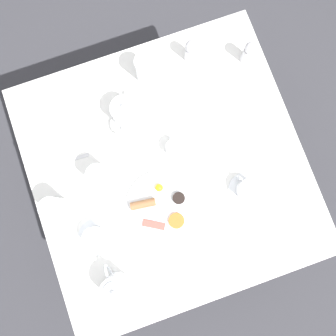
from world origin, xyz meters
name	(u,v)px	position (x,y,z in m)	size (l,w,h in m)	color
ground_plane	(168,183)	(0.00, 0.00, 0.00)	(8.00, 8.00, 0.00)	#333338
table	(168,171)	(0.00, 0.00, 0.65)	(1.06, 1.07, 0.71)	white
breakfast_plate	(162,206)	(-0.13, 0.07, 0.72)	(0.29, 0.29, 0.04)	white
teapot_near	(125,112)	(0.26, 0.09, 0.76)	(0.17, 0.13, 0.13)	white
teapot_far	(116,289)	(-0.36, 0.33, 0.76)	(0.20, 0.11, 0.13)	white
teacup_with_saucer_left	(95,237)	(-0.16, 0.35, 0.74)	(0.14, 0.14, 0.07)	white
teacup_with_saucer_right	(247,190)	(-0.18, -0.26, 0.74)	(0.14, 0.14, 0.07)	white
water_glass_tall	(55,208)	(-0.01, 0.45, 0.77)	(0.08, 0.08, 0.12)	white
water_glass_short	(100,177)	(0.05, 0.25, 0.77)	(0.08, 0.08, 0.13)	white
wine_glass_spare	(146,69)	(0.39, -0.05, 0.77)	(0.08, 0.08, 0.13)	white
creamer_jug	(174,148)	(0.07, -0.05, 0.73)	(0.09, 0.06, 0.05)	white
pepper_grinder	(249,52)	(0.33, -0.46, 0.77)	(0.05, 0.05, 0.12)	#BCBCC1
salt_grinder	(191,50)	(0.41, -0.24, 0.77)	(0.05, 0.05, 0.12)	#BCBCC1
napkin_folded	(60,104)	(0.39, 0.33, 0.71)	(0.11, 0.14, 0.01)	white
fork_by_plate	(179,105)	(0.23, -0.13, 0.71)	(0.15, 0.10, 0.00)	silver
knife_by_plate	(62,162)	(0.16, 0.39, 0.71)	(0.03, 0.22, 0.00)	silver
spoon_for_tea	(232,242)	(-0.35, -0.14, 0.71)	(0.08, 0.16, 0.00)	silver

